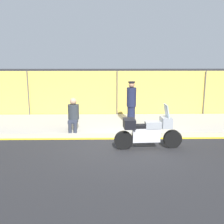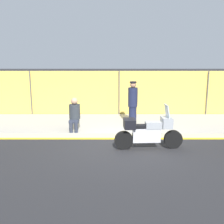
# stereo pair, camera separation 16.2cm
# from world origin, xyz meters

# --- Properties ---
(ground_plane) EXTENTS (120.00, 120.00, 0.00)m
(ground_plane) POSITION_xyz_m (0.00, 0.00, 0.00)
(ground_plane) COLOR #262628
(sidewalk) EXTENTS (31.99, 3.34, 0.18)m
(sidewalk) POSITION_xyz_m (0.00, 2.58, 0.09)
(sidewalk) COLOR #ADA89E
(sidewalk) RESTS_ON ground_plane
(curb_paint_stripe) EXTENTS (31.99, 0.18, 0.01)m
(curb_paint_stripe) POSITION_xyz_m (0.00, 0.82, 0.00)
(curb_paint_stripe) COLOR gold
(curb_paint_stripe) RESTS_ON ground_plane
(storefront_fence) EXTENTS (30.39, 0.17, 2.29)m
(storefront_fence) POSITION_xyz_m (0.00, 4.34, 1.15)
(storefront_fence) COLOR gold
(storefront_fence) RESTS_ON ground_plane
(motorcycle) EXTENTS (2.24, 0.58, 1.47)m
(motorcycle) POSITION_xyz_m (0.83, -0.26, 0.59)
(motorcycle) COLOR black
(motorcycle) RESTS_ON ground_plane
(officer_standing) EXTENTS (0.39, 0.39, 1.80)m
(officer_standing) POSITION_xyz_m (0.51, 2.18, 1.10)
(officer_standing) COLOR #191E38
(officer_standing) RESTS_ON sidewalk
(person_seated_on_curb) EXTENTS (0.42, 0.67, 1.26)m
(person_seated_on_curb) POSITION_xyz_m (-1.78, 1.36, 0.87)
(person_seated_on_curb) COLOR #2D3342
(person_seated_on_curb) RESTS_ON sidewalk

